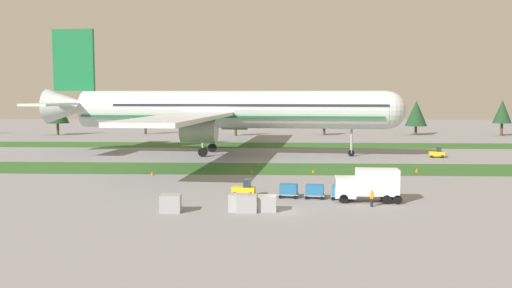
{
  "coord_description": "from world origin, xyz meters",
  "views": [
    {
      "loc": [
        -0.33,
        -54.67,
        11.57
      ],
      "look_at": [
        -3.76,
        29.64,
        4.0
      ],
      "focal_mm": 39.37,
      "sensor_mm": 36.0,
      "label": 1
    }
  ],
  "objects": [
    {
      "name": "cargo_dolly_second",
      "position": [
        3.65,
        6.84,
        0.92
      ],
      "size": [
        2.38,
        1.79,
        1.55
      ],
      "rotation": [
        0.0,
        0.0,
        1.43
      ],
      "color": "#A3A3A8",
      "rests_on": "ground"
    },
    {
      "name": "cargo_dolly_third",
      "position": [
        6.53,
        6.45,
        0.92
      ],
      "size": [
        2.38,
        1.79,
        1.55
      ],
      "rotation": [
        0.0,
        0.0,
        1.43
      ],
      "color": "#A3A3A8",
      "rests_on": "ground"
    },
    {
      "name": "distant_tree_line",
      "position": [
        -7.6,
        102.2,
        6.51
      ],
      "size": [
        182.74,
        12.0,
        12.31
      ],
      "color": "#4C3823",
      "rests_on": "ground"
    },
    {
      "name": "grass_strip_near",
      "position": [
        0.0,
        31.53,
        0.0
      ],
      "size": [
        320.0,
        13.82,
        0.01
      ],
      "primitive_type": "cube",
      "color": "#336028",
      "rests_on": "ground"
    },
    {
      "name": "catering_truck",
      "position": [
        9.28,
        5.16,
        1.95
      ],
      "size": [
        7.07,
        2.66,
        3.58
      ],
      "rotation": [
        0.0,
        0.0,
        1.52
      ],
      "color": "silver",
      "rests_on": "ground"
    },
    {
      "name": "ground_crew_marshaller",
      "position": [
        9.25,
        2.58,
        0.95
      ],
      "size": [
        0.36,
        0.54,
        1.74
      ],
      "rotation": [
        0.0,
        0.0,
        1.88
      ],
      "color": "black",
      "rests_on": "ground"
    },
    {
      "name": "ground_plane",
      "position": [
        0.0,
        0.0,
        0.0
      ],
      "size": [
        400.0,
        400.0,
        0.0
      ],
      "primitive_type": "plane",
      "color": "gray"
    },
    {
      "name": "taxiway_marker_2",
      "position": [
        -18.29,
        23.61,
        0.31
      ],
      "size": [
        0.44,
        0.44,
        0.61
      ],
      "primitive_type": "cone",
      "color": "orange",
      "rests_on": "ground"
    },
    {
      "name": "uld_container_2",
      "position": [
        -1.54,
        -0.03,
        0.78
      ],
      "size": [
        2.03,
        1.64,
        1.57
      ],
      "primitive_type": "cube",
      "rotation": [
        0.0,
        0.0,
        -0.02
      ],
      "color": "#A3A3A8",
      "rests_on": "ground"
    },
    {
      "name": "taxiway_marker_0",
      "position": [
        -4.28,
        26.78,
        0.26
      ],
      "size": [
        0.44,
        0.44,
        0.52
      ],
      "primitive_type": "cone",
      "color": "orange",
      "rests_on": "ground"
    },
    {
      "name": "taxiway_marker_1",
      "position": [
        20.1,
        28.48,
        0.32
      ],
      "size": [
        0.44,
        0.44,
        0.64
      ],
      "primitive_type": "cone",
      "color": "orange",
      "rests_on": "ground"
    },
    {
      "name": "grass_strip_far",
      "position": [
        0.0,
        71.16,
        0.0
      ],
      "size": [
        320.0,
        13.82,
        0.01
      ],
      "primitive_type": "cube",
      "color": "#336028",
      "rests_on": "ground"
    },
    {
      "name": "uld_container_3",
      "position": [
        -3.48,
        -0.5,
        0.85
      ],
      "size": [
        2.06,
        1.68,
        1.69
      ],
      "primitive_type": "cube",
      "rotation": [
        0.0,
        0.0,
        0.04
      ],
      "color": "#A3A3A8",
      "rests_on": "ground"
    },
    {
      "name": "taxiway_marker_3",
      "position": [
        4.75,
        27.31,
        0.24
      ],
      "size": [
        0.44,
        0.44,
        0.47
      ],
      "primitive_type": "cone",
      "color": "orange",
      "rests_on": "ground"
    },
    {
      "name": "cargo_dolly_lead",
      "position": [
        0.78,
        7.23,
        0.92
      ],
      "size": [
        2.38,
        1.79,
        1.55
      ],
      "rotation": [
        0.0,
        0.0,
        1.43
      ],
      "color": "#A3A3A8",
      "rests_on": "ground"
    },
    {
      "name": "airliner",
      "position": [
        -11.59,
        51.54,
        8.64
      ],
      "size": [
        69.24,
        85.3,
        24.09
      ],
      "rotation": [
        0.0,
        0.0,
        -1.66
      ],
      "color": "silver",
      "rests_on": "ground"
    },
    {
      "name": "pushback_tractor",
      "position": [
        28.45,
        47.92,
        0.81
      ],
      "size": [
        2.71,
        1.53,
        1.97
      ],
      "rotation": [
        0.0,
        0.0,
        1.48
      ],
      "color": "yellow",
      "rests_on": "ground"
    },
    {
      "name": "uld_container_0",
      "position": [
        -4.17,
        -0.2,
        0.86
      ],
      "size": [
        2.16,
        1.81,
        1.72
      ],
      "primitive_type": "cube",
      "rotation": [
        0.0,
        0.0,
        -0.11
      ],
      "color": "#A3A3A8",
      "rests_on": "ground"
    },
    {
      "name": "uld_container_1",
      "position": [
        -10.9,
        -0.85,
        0.87
      ],
      "size": [
        2.07,
        1.68,
        1.75
      ],
      "primitive_type": "cube",
      "rotation": [
        0.0,
        0.0,
        0.04
      ],
      "color": "#A3A3A8",
      "rests_on": "ground"
    },
    {
      "name": "baggage_tug",
      "position": [
        -4.2,
        7.92,
        0.81
      ],
      "size": [
        2.75,
        1.64,
        1.97
      ],
      "rotation": [
        0.0,
        0.0,
        1.43
      ],
      "color": "yellow",
      "rests_on": "ground"
    }
  ]
}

